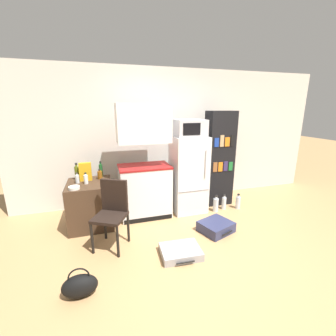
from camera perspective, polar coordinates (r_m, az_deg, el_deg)
ground_plane at (r=3.32m, az=10.36°, el=-20.03°), size 24.00×24.00×0.00m
wall_back at (r=4.68m, az=2.17°, el=7.99°), size 6.40×0.10×2.63m
side_table at (r=3.94m, az=-18.99°, el=-8.59°), size 0.69×0.73×0.73m
kitchen_hutch at (r=3.91m, az=-6.04°, el=0.20°), size 0.89×0.56×1.96m
refrigerator at (r=4.18m, az=5.21°, el=-1.58°), size 0.60×0.59×1.40m
microwave at (r=4.01m, az=5.50°, el=10.09°), size 0.53×0.44×0.29m
bookshelf at (r=4.52m, az=12.82°, el=2.26°), size 0.53×0.34×1.84m
bottle_clear_short at (r=3.84m, az=-22.05°, el=-2.54°), size 0.06×0.06×0.17m
bottle_milk_white at (r=3.76m, az=-20.13°, el=-2.66°), size 0.07×0.07×0.18m
bottle_amber_beer at (r=3.93m, az=-16.90°, el=-1.68°), size 0.08×0.08×0.17m
bottle_green_tall at (r=4.07m, az=-16.68°, el=-0.47°), size 0.06×0.06×0.27m
bottle_olive_oil at (r=4.02m, az=-22.11°, el=-1.10°), size 0.07×0.07×0.28m
bowl at (r=3.59m, az=-22.75°, el=-4.66°), size 0.16×0.16×0.04m
cereal_box at (r=3.90m, az=-20.23°, el=-0.90°), size 0.19×0.07×0.30m
chair at (r=3.24m, az=-13.97°, el=-9.84°), size 0.54×0.54×0.94m
suitcase_large_flat at (r=3.17m, az=3.21°, el=-20.46°), size 0.54×0.45×0.10m
suitcase_small_flat at (r=3.73m, az=12.06°, el=-14.37°), size 0.58×0.55×0.16m
handbag at (r=2.76m, az=-21.49°, el=-26.05°), size 0.36×0.20×0.33m
water_bottle_front at (r=4.49m, az=14.01°, el=-8.57°), size 0.08×0.08×0.30m
water_bottle_middle at (r=4.36m, az=12.03°, el=-9.04°), size 0.10×0.10×0.32m
water_bottle_back at (r=4.59m, az=17.34°, el=-8.32°), size 0.09×0.09×0.30m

